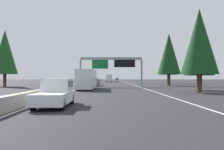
# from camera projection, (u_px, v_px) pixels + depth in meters

# --- Properties ---
(ground_plane) EXTENTS (320.00, 320.00, 0.00)m
(ground_plane) POSITION_uv_depth(u_px,v_px,m) (87.00, 85.00, 64.08)
(ground_plane) COLOR #262628
(median_barrier) EXTENTS (180.00, 0.56, 0.90)m
(median_barrier) POSITION_uv_depth(u_px,v_px,m) (92.00, 82.00, 84.08)
(median_barrier) COLOR #9E9B93
(median_barrier) RESTS_ON ground
(shoulder_stripe_right) EXTENTS (160.00, 0.16, 0.01)m
(shoulder_stripe_right) POSITION_uv_depth(u_px,v_px,m) (130.00, 84.00, 74.20)
(shoulder_stripe_right) COLOR silver
(shoulder_stripe_right) RESTS_ON ground
(shoulder_stripe_median) EXTENTS (160.00, 0.16, 0.01)m
(shoulder_stripe_median) POSITION_uv_depth(u_px,v_px,m) (91.00, 84.00, 74.08)
(shoulder_stripe_median) COLOR silver
(shoulder_stripe_median) RESTS_ON ground
(sign_gantry_overhead) EXTENTS (0.50, 12.68, 5.95)m
(sign_gantry_overhead) POSITION_uv_depth(u_px,v_px,m) (112.00, 63.00, 51.76)
(sign_gantry_overhead) COLOR gray
(sign_gantry_overhead) RESTS_ON ground
(pickup_mid_center) EXTENTS (5.60, 2.00, 1.86)m
(pickup_mid_center) POSITION_uv_depth(u_px,v_px,m) (56.00, 92.00, 17.38)
(pickup_mid_center) COLOR white
(pickup_mid_center) RESTS_ON ground
(bus_near_center) EXTENTS (11.50, 2.55, 3.10)m
(bus_near_center) POSITION_uv_depth(u_px,v_px,m) (87.00, 79.00, 41.24)
(bus_near_center) COLOR white
(bus_near_center) RESTS_ON ground
(sedan_distant_b) EXTENTS (4.40, 1.80, 1.47)m
(sedan_distant_b) POSITION_uv_depth(u_px,v_px,m) (96.00, 82.00, 69.01)
(sedan_distant_b) COLOR slate
(sedan_distant_b) RESTS_ON ground
(box_truck_mid_left) EXTENTS (8.50, 2.40, 2.95)m
(box_truck_mid_left) POSITION_uv_depth(u_px,v_px,m) (109.00, 78.00, 103.92)
(box_truck_mid_left) COLOR white
(box_truck_mid_left) RESTS_ON ground
(sedan_near_right) EXTENTS (4.40, 1.80, 1.47)m
(sedan_near_right) POSITION_uv_depth(u_px,v_px,m) (117.00, 80.00, 111.48)
(sedan_near_right) COLOR white
(sedan_near_right) RESTS_ON ground
(minivan_far_right) EXTENTS (5.00, 1.95, 1.69)m
(minivan_far_right) POSITION_uv_depth(u_px,v_px,m) (94.00, 82.00, 56.04)
(minivan_far_right) COLOR slate
(minivan_far_right) RESTS_ON ground
(oncoming_near) EXTENTS (5.60, 2.00, 1.86)m
(oncoming_near) POSITION_uv_depth(u_px,v_px,m) (86.00, 80.00, 91.91)
(oncoming_near) COLOR silver
(oncoming_near) RESTS_ON ground
(conifer_right_foreground) EXTENTS (4.66, 4.66, 10.59)m
(conifer_right_foreground) POSITION_uv_depth(u_px,v_px,m) (199.00, 41.00, 32.24)
(conifer_right_foreground) COLOR #4C3823
(conifer_right_foreground) RESTS_ON ground
(conifer_right_near) EXTENTS (4.41, 4.41, 10.03)m
(conifer_right_near) POSITION_uv_depth(u_px,v_px,m) (199.00, 49.00, 37.97)
(conifer_right_near) COLOR #4C3823
(conifer_right_near) RESTS_ON ground
(conifer_right_mid) EXTENTS (5.22, 5.22, 11.87)m
(conifer_right_mid) POSITION_uv_depth(u_px,v_px,m) (169.00, 54.00, 58.06)
(conifer_right_mid) COLOR #4C3823
(conifer_right_mid) RESTS_ON ground
(conifer_right_far) EXTENTS (5.36, 5.36, 12.18)m
(conifer_right_far) POSITION_uv_depth(u_px,v_px,m) (168.00, 59.00, 76.73)
(conifer_right_far) COLOR #4C3823
(conifer_right_far) RESTS_ON ground
(conifer_left_near) EXTENTS (5.20, 5.20, 11.82)m
(conifer_left_near) POSITION_uv_depth(u_px,v_px,m) (5.00, 52.00, 53.31)
(conifer_left_near) COLOR #4C3823
(conifer_left_near) RESTS_ON ground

